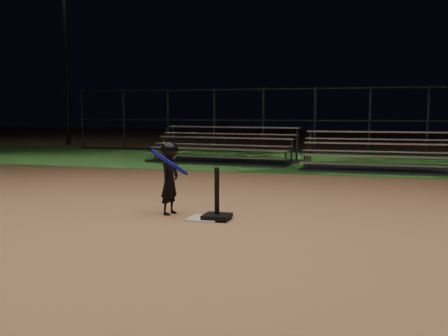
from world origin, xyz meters
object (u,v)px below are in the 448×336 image
Objects in this scene: home_plate at (204,219)px; batting_tee at (217,209)px; child_batter at (170,176)px; bleacher_right at (383,162)px; light_pole_left at (65,40)px; bleacher_left at (224,155)px.

batting_tee is (0.19, 0.01, 0.14)m from home_plate.
batting_tee is 0.95m from child_batter.
bleacher_right is 16.93m from light_pole_left.
light_pole_left is at bearing 152.97° from bleacher_right.
child_batter is 0.24× the size of bleacher_left.
batting_tee is at bearing -106.95° from bleacher_right.
light_pole_left is at bearing 128.77° from home_plate.
bleacher_left reaches higher than bleacher_right.
batting_tee is 0.16× the size of bleacher_left.
bleacher_left reaches higher than batting_tee.
child_batter is at bearing -52.32° from light_pole_left.
home_plate is 0.88m from child_batter.
light_pole_left is (-14.48, 7.37, 4.73)m from bleacher_right.
bleacher_left is 4.88m from bleacher_right.
home_plate is 0.11× the size of bleacher_right.
home_plate is 8.94m from bleacher_left.
home_plate is 0.24m from batting_tee.
bleacher_right is at bearing -12.64° from child_batter.
light_pole_left is at bearing 47.96° from child_batter.
bleacher_left is at bearing 105.95° from batting_tee.
batting_tee is 0.09× the size of light_pole_left.
bleacher_left reaches higher than home_plate.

